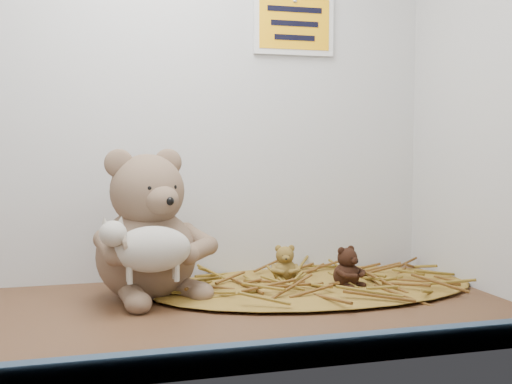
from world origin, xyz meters
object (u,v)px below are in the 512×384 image
object	(u,v)px
mini_teddy_brown	(347,265)
main_teddy	(146,224)
mini_teddy_tan	(285,262)
toy_lamb	(152,249)

from	to	relation	value
mini_teddy_brown	main_teddy	bearing A→B (deg)	145.01
main_teddy	mini_teddy_tan	bearing A→B (deg)	-15.95
toy_lamb	main_teddy	bearing A→B (deg)	90.00
main_teddy	toy_lamb	distance (cm)	10.52
toy_lamb	mini_teddy_tan	size ratio (longest dim) A/B	2.33
main_teddy	mini_teddy_brown	world-z (taller)	main_teddy
mini_teddy_tan	mini_teddy_brown	world-z (taller)	mini_teddy_brown
toy_lamb	mini_teddy_brown	size ratio (longest dim) A/B	2.18
main_teddy	mini_teddy_tan	xyz separation A→B (cm)	(27.94, 2.07, -8.96)
main_teddy	toy_lamb	size ratio (longest dim) A/B	1.61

